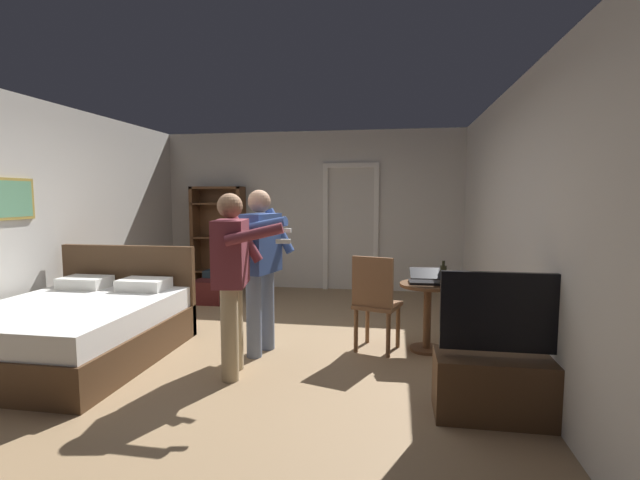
% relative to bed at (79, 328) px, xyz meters
% --- Properties ---
extents(ground_plane, '(7.18, 7.18, 0.00)m').
position_rel_bed_xyz_m(ground_plane, '(1.62, 0.41, -0.30)').
color(ground_plane, '#997A56').
extents(wall_back, '(5.30, 0.12, 2.67)m').
position_rel_bed_xyz_m(wall_back, '(1.62, 3.73, 1.03)').
color(wall_back, beige).
rests_on(wall_back, ground_plane).
extents(wall_left, '(0.15, 6.77, 2.67)m').
position_rel_bed_xyz_m(wall_left, '(-0.97, 0.41, 1.03)').
color(wall_left, beige).
rests_on(wall_left, ground_plane).
extents(wall_right, '(0.12, 6.77, 2.67)m').
position_rel_bed_xyz_m(wall_right, '(4.21, 0.41, 1.03)').
color(wall_right, beige).
rests_on(wall_right, ground_plane).
extents(doorway_frame, '(0.93, 0.08, 2.13)m').
position_rel_bed_xyz_m(doorway_frame, '(2.31, 3.65, 0.92)').
color(doorway_frame, white).
rests_on(doorway_frame, ground_plane).
extents(bed, '(1.62, 1.94, 1.02)m').
position_rel_bed_xyz_m(bed, '(0.00, 0.00, 0.00)').
color(bed, '#4C331E').
rests_on(bed, ground_plane).
extents(bookshelf, '(0.90, 0.32, 1.74)m').
position_rel_bed_xyz_m(bookshelf, '(0.04, 3.51, 0.64)').
color(bookshelf, brown).
rests_on(bookshelf, ground_plane).
extents(tv_flatscreen, '(1.02, 0.40, 1.06)m').
position_rel_bed_xyz_m(tv_flatscreen, '(3.85, -0.58, 0.00)').
color(tv_flatscreen, '#4C331E').
rests_on(tv_flatscreen, ground_plane).
extents(side_table, '(0.57, 0.57, 0.70)m').
position_rel_bed_xyz_m(side_table, '(3.38, 0.78, 0.16)').
color(side_table, brown).
rests_on(side_table, ground_plane).
extents(laptop, '(0.33, 0.34, 0.17)m').
position_rel_bed_xyz_m(laptop, '(3.35, 0.74, 0.45)').
color(laptop, black).
rests_on(laptop, side_table).
extents(bottle_on_table, '(0.06, 0.06, 0.25)m').
position_rel_bed_xyz_m(bottle_on_table, '(3.52, 0.70, 0.50)').
color(bottle_on_table, black).
rests_on(bottle_on_table, side_table).
extents(wooden_chair, '(0.52, 0.52, 0.99)m').
position_rel_bed_xyz_m(wooden_chair, '(2.85, 0.65, 0.24)').
color(wooden_chair, brown).
rests_on(wooden_chair, ground_plane).
extents(person_blue_shirt, '(0.75, 0.63, 1.61)m').
position_rel_bed_xyz_m(person_blue_shirt, '(1.64, -0.14, 0.63)').
color(person_blue_shirt, tan).
rests_on(person_blue_shirt, ground_plane).
extents(person_striped_shirt, '(0.60, 0.71, 1.65)m').
position_rel_bed_xyz_m(person_striped_shirt, '(1.72, 0.44, 0.65)').
color(person_striped_shirt, slate).
rests_on(person_striped_shirt, ground_plane).
extents(suitcase_dark, '(0.45, 0.35, 0.34)m').
position_rel_bed_xyz_m(suitcase_dark, '(0.34, 2.35, -0.13)').
color(suitcase_dark, '#4C1919').
rests_on(suitcase_dark, ground_plane).
extents(suitcase_small, '(0.53, 0.44, 0.44)m').
position_rel_bed_xyz_m(suitcase_small, '(0.41, 2.70, -0.08)').
color(suitcase_small, '#1E2D38').
rests_on(suitcase_small, ground_plane).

